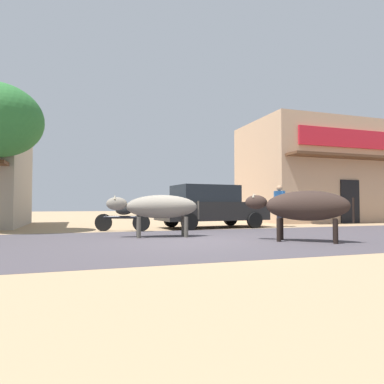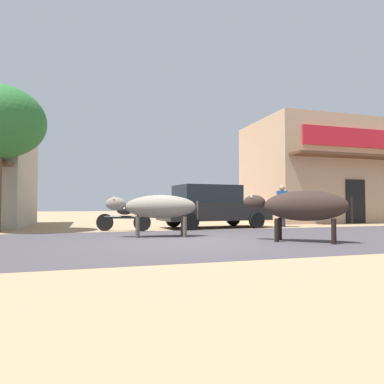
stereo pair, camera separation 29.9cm
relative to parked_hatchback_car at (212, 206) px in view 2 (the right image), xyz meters
name	(u,v)px [view 2 (the right image)]	position (x,y,z in m)	size (l,w,h in m)	color
ground	(191,240)	(-2.12, -4.27, -0.84)	(80.00, 80.00, 0.00)	#A38460
asphalt_road	(191,240)	(-2.12, -4.27, -0.84)	(72.00, 6.53, 0.00)	#433D43
storefront_right_club	(331,173)	(8.31, 3.44, 1.81)	(8.85, 5.89, 5.30)	tan
parked_hatchback_car	(212,206)	(0.00, 0.00, 0.00)	(4.33, 2.32, 1.64)	black
parked_motorcycle	(124,217)	(-3.43, -0.78, -0.38)	(1.76, 0.83, 1.04)	black
cow_near_brown	(159,207)	(-2.71, -3.12, -0.01)	(2.57, 1.01, 1.17)	gray
cow_far_dark	(302,206)	(0.35, -5.41, 0.02)	(2.23, 1.96, 1.23)	#30231E
pedestrian_by_shop	(282,202)	(2.90, -0.36, 0.15)	(0.46, 0.61, 1.68)	#262633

